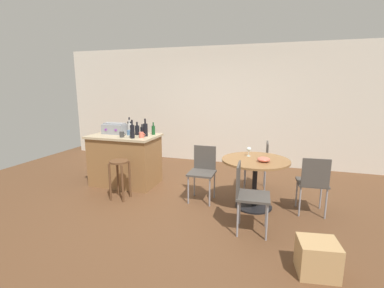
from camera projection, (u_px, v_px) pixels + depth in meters
The scene contains 24 objects.
ground_plane at pixel (184, 202), 4.44m from camera, with size 8.80×8.80×0.00m, color brown.
back_wall at pixel (220, 106), 6.58m from camera, with size 8.00×0.10×2.70m, color beige.
kitchen_island at pixel (125, 160), 5.19m from camera, with size 1.22×0.78×0.93m.
wooden_stool at pixel (120, 172), 4.49m from camera, with size 0.30×0.30×0.64m.
dining_table at pixel (255, 171), 4.14m from camera, with size 0.99×0.99×0.75m.
folding_chair_near at pixel (203, 169), 4.45m from camera, with size 0.41×0.41×0.86m.
folding_chair_far at pixel (248, 192), 3.45m from camera, with size 0.43×0.43×0.87m.
folding_chair_left at pixel (313, 181), 3.91m from camera, with size 0.43×0.43×0.85m.
folding_chair_right at pixel (260, 162), 4.89m from camera, with size 0.43×0.43×0.85m.
toolbox at pixel (115, 128), 5.23m from camera, with size 0.42×0.27×0.20m.
bottle_0 at pixel (132, 131), 4.76m from camera, with size 0.07×0.07×0.32m.
bottle_1 at pixel (153, 130), 5.13m from camera, with size 0.06×0.06×0.22m.
bottle_2 at pixel (137, 130), 5.10m from camera, with size 0.08×0.08×0.24m.
bottle_3 at pixel (129, 127), 5.34m from camera, with size 0.07×0.07×0.29m.
bottle_4 at pixel (129, 128), 5.25m from camera, with size 0.08×0.08×0.26m.
bottle_5 at pixel (142, 130), 5.17m from camera, with size 0.07×0.07×0.19m.
bottle_6 at pixel (145, 129), 4.95m from camera, with size 0.08×0.08×0.31m.
cup_0 at pixel (132, 134), 4.91m from camera, with size 0.11×0.07×0.10m.
cup_1 at pixel (129, 133), 5.09m from camera, with size 0.13×0.09×0.09m.
cup_2 at pixel (122, 134), 4.87m from camera, with size 0.11×0.08×0.10m.
cup_3 at pixel (141, 135), 4.83m from camera, with size 0.12×0.08×0.10m.
wine_glass at pixel (249, 149), 4.28m from camera, with size 0.07×0.07×0.14m.
serving_bowl at pixel (264, 159), 3.97m from camera, with size 0.18×0.18×0.07m, color #DB6651.
cardboard_box at pixel (317, 258), 2.71m from camera, with size 0.37×0.33×0.34m, color tan.
Camera 1 is at (1.40, -3.92, 1.80)m, focal length 26.21 mm.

